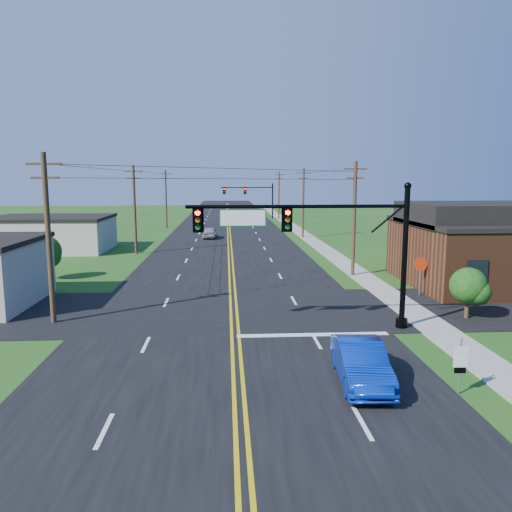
{
  "coord_description": "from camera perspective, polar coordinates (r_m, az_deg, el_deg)",
  "views": [
    {
      "loc": [
        -0.23,
        -16.47,
        7.65
      ],
      "look_at": [
        1.37,
        10.0,
        3.53
      ],
      "focal_mm": 35.0,
      "sensor_mm": 36.0,
      "label": 1
    }
  ],
  "objects": [
    {
      "name": "signal_mast_main",
      "position": [
        25.06,
        7.08,
        2.11
      ],
      "size": [
        11.3,
        0.6,
        7.48
      ],
      "color": "black",
      "rests_on": "ground"
    },
    {
      "name": "utility_pole_right_b",
      "position": [
        65.31,
        5.42,
        6.21
      ],
      "size": [
        1.8,
        0.28,
        9.0
      ],
      "color": "#3C2C1B",
      "rests_on": "ground"
    },
    {
      "name": "ground",
      "position": [
        18.16,
        -2.5,
        -16.1
      ],
      "size": [
        260.0,
        260.0,
        0.0
      ],
      "primitive_type": "plane",
      "color": "#1A4C15",
      "rests_on": "ground"
    },
    {
      "name": "shrub_corner",
      "position": [
        29.72,
        23.1,
        -3.15
      ],
      "size": [
        2.0,
        2.0,
        2.86
      ],
      "color": "#3C2C1B",
      "rests_on": "ground"
    },
    {
      "name": "distant_car",
      "position": [
        64.88,
        -5.28,
        2.65
      ],
      "size": [
        2.02,
        4.38,
        1.46
      ],
      "primitive_type": "imported",
      "rotation": [
        0.0,
        0.0,
        3.07
      ],
      "color": "#B8B8BD",
      "rests_on": "ground"
    },
    {
      "name": "utility_pole_left_a",
      "position": [
        28.2,
        -22.64,
        2.18
      ],
      "size": [
        1.8,
        0.28,
        9.0
      ],
      "color": "#3C2C1B",
      "rests_on": "ground"
    },
    {
      "name": "cream_bldg_far",
      "position": [
        57.9,
        -22.37,
        2.41
      ],
      "size": [
        12.2,
        9.2,
        3.7
      ],
      "color": "beige",
      "rests_on": "ground"
    },
    {
      "name": "utility_pole_right_c",
      "position": [
        95.05,
        2.63,
        7.04
      ],
      "size": [
        1.8,
        0.28,
        9.0
      ],
      "color": "#3C2C1B",
      "rests_on": "ground"
    },
    {
      "name": "utility_pole_left_b",
      "position": [
        52.38,
        -13.7,
        5.36
      ],
      "size": [
        1.8,
        0.28,
        9.0
      ],
      "color": "#3C2C1B",
      "rests_on": "ground"
    },
    {
      "name": "signal_mast_far",
      "position": [
        96.63,
        -0.69,
        6.97
      ],
      "size": [
        10.98,
        0.6,
        7.48
      ],
      "color": "black",
      "rests_on": "ground"
    },
    {
      "name": "tree_left",
      "position": [
        41.23,
        -22.93,
        0.47
      ],
      "size": [
        2.4,
        2.4,
        3.37
      ],
      "color": "#3C2C1B",
      "rests_on": "ground"
    },
    {
      "name": "route_sign",
      "position": [
        19.51,
        22.33,
        -11.13
      ],
      "size": [
        0.52,
        0.08,
        2.08
      ],
      "rotation": [
        0.0,
        0.0,
        -0.03
      ],
      "color": "slate",
      "rests_on": "ground"
    },
    {
      "name": "blue_car",
      "position": [
        19.54,
        11.9,
        -11.93
      ],
      "size": [
        1.99,
        4.9,
        1.58
      ],
      "primitive_type": "imported",
      "rotation": [
        0.0,
        0.0,
        -0.07
      ],
      "color": "#072CA9",
      "rests_on": "ground"
    },
    {
      "name": "brick_building",
      "position": [
        40.32,
        26.7,
        0.33
      ],
      "size": [
        14.2,
        11.2,
        4.7
      ],
      "color": "#5A2F19",
      "rests_on": "ground"
    },
    {
      "name": "road_main",
      "position": [
        66.91,
        -3.24,
        2.25
      ],
      "size": [
        16.0,
        220.0,
        0.04
      ],
      "primitive_type": "cube",
      "color": "black",
      "rests_on": "ground"
    },
    {
      "name": "sidewalk",
      "position": [
        57.98,
        7.24,
        1.2
      ],
      "size": [
        2.0,
        160.0,
        0.08
      ],
      "primitive_type": "cube",
      "color": "gray",
      "rests_on": "ground"
    },
    {
      "name": "utility_pole_right_a",
      "position": [
        39.86,
        11.16,
        4.44
      ],
      "size": [
        1.8,
        0.28,
        9.0
      ],
      "color": "#3C2C1B",
      "rests_on": "ground"
    },
    {
      "name": "utility_pole_left_c",
      "position": [
        79.07,
        -10.25,
        6.55
      ],
      "size": [
        1.8,
        0.28,
        9.0
      ],
      "color": "#3C2C1B",
      "rests_on": "ground"
    },
    {
      "name": "stop_sign",
      "position": [
        34.46,
        18.3,
        -1.32
      ],
      "size": [
        0.91,
        0.11,
        2.57
      ],
      "rotation": [
        0.0,
        0.0,
        -0.03
      ],
      "color": "slate",
      "rests_on": "ground"
    },
    {
      "name": "tree_right_back",
      "position": [
        45.74,
        17.36,
        2.07
      ],
      "size": [
        3.0,
        3.0,
        4.1
      ],
      "color": "#3C2C1B",
      "rests_on": "ground"
    },
    {
      "name": "road_cross",
      "position": [
        29.47,
        -2.91,
        -6.19
      ],
      "size": [
        70.0,
        10.0,
        0.04
      ],
      "primitive_type": "cube",
      "color": "black",
      "rests_on": "ground"
    }
  ]
}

